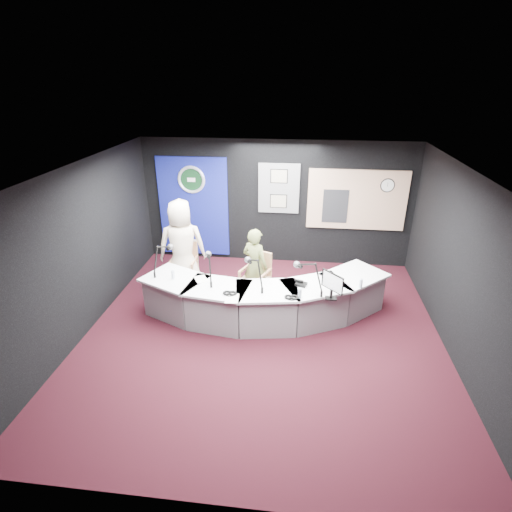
# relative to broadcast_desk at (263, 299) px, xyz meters

# --- Properties ---
(ground) EXTENTS (6.00, 6.00, 0.00)m
(ground) POSITION_rel_broadcast_desk_xyz_m (0.05, -0.55, -0.38)
(ground) COLOR black
(ground) RESTS_ON ground
(ceiling) EXTENTS (6.00, 6.00, 0.02)m
(ceiling) POSITION_rel_broadcast_desk_xyz_m (0.05, -0.55, 2.42)
(ceiling) COLOR silver
(ceiling) RESTS_ON ground
(wall_back) EXTENTS (6.00, 0.02, 2.80)m
(wall_back) POSITION_rel_broadcast_desk_xyz_m (0.05, 2.45, 1.02)
(wall_back) COLOR black
(wall_back) RESTS_ON ground
(wall_front) EXTENTS (6.00, 0.02, 2.80)m
(wall_front) POSITION_rel_broadcast_desk_xyz_m (0.05, -3.55, 1.02)
(wall_front) COLOR black
(wall_front) RESTS_ON ground
(wall_left) EXTENTS (0.02, 6.00, 2.80)m
(wall_left) POSITION_rel_broadcast_desk_xyz_m (-2.95, -0.55, 1.02)
(wall_left) COLOR black
(wall_left) RESTS_ON ground
(wall_right) EXTENTS (0.02, 6.00, 2.80)m
(wall_right) POSITION_rel_broadcast_desk_xyz_m (3.05, -0.55, 1.02)
(wall_right) COLOR black
(wall_right) RESTS_ON ground
(broadcast_desk) EXTENTS (4.50, 1.90, 0.75)m
(broadcast_desk) POSITION_rel_broadcast_desk_xyz_m (0.00, 0.00, 0.00)
(broadcast_desk) COLOR silver
(broadcast_desk) RESTS_ON ground
(backdrop_panel) EXTENTS (1.60, 0.05, 2.30)m
(backdrop_panel) POSITION_rel_broadcast_desk_xyz_m (-1.85, 2.42, 0.88)
(backdrop_panel) COLOR navy
(backdrop_panel) RESTS_ON wall_back
(agency_seal) EXTENTS (0.63, 0.07, 0.63)m
(agency_seal) POSITION_rel_broadcast_desk_xyz_m (-1.85, 2.38, 1.52)
(agency_seal) COLOR silver
(agency_seal) RESTS_ON backdrop_panel
(seal_center) EXTENTS (0.48, 0.01, 0.48)m
(seal_center) POSITION_rel_broadcast_desk_xyz_m (-1.85, 2.38, 1.52)
(seal_center) COLOR #0E3317
(seal_center) RESTS_ON backdrop_panel
(pinboard) EXTENTS (0.90, 0.04, 1.10)m
(pinboard) POSITION_rel_broadcast_desk_xyz_m (0.10, 2.42, 1.38)
(pinboard) COLOR slate
(pinboard) RESTS_ON wall_back
(framed_photo_upper) EXTENTS (0.34, 0.02, 0.27)m
(framed_photo_upper) POSITION_rel_broadcast_desk_xyz_m (0.10, 2.39, 1.65)
(framed_photo_upper) COLOR gray
(framed_photo_upper) RESTS_ON pinboard
(framed_photo_lower) EXTENTS (0.34, 0.02, 0.27)m
(framed_photo_lower) POSITION_rel_broadcast_desk_xyz_m (0.10, 2.39, 1.09)
(framed_photo_lower) COLOR gray
(framed_photo_lower) RESTS_ON pinboard
(booth_window_frame) EXTENTS (2.12, 0.06, 1.32)m
(booth_window_frame) POSITION_rel_broadcast_desk_xyz_m (1.80, 2.42, 1.18)
(booth_window_frame) COLOR tan
(booth_window_frame) RESTS_ON wall_back
(booth_glow) EXTENTS (2.00, 0.02, 1.20)m
(booth_glow) POSITION_rel_broadcast_desk_xyz_m (1.80, 2.41, 1.18)
(booth_glow) COLOR tan
(booth_glow) RESTS_ON booth_window_frame
(equipment_rack) EXTENTS (0.55, 0.02, 0.75)m
(equipment_rack) POSITION_rel_broadcast_desk_xyz_m (1.35, 2.39, 1.03)
(equipment_rack) COLOR black
(equipment_rack) RESTS_ON booth_window_frame
(wall_clock) EXTENTS (0.28, 0.01, 0.28)m
(wall_clock) POSITION_rel_broadcast_desk_xyz_m (2.40, 2.39, 1.52)
(wall_clock) COLOR white
(wall_clock) RESTS_ON booth_window_frame
(armchair_left) EXTENTS (0.56, 0.56, 1.00)m
(armchair_left) POSITION_rel_broadcast_desk_xyz_m (-1.70, 0.89, 0.12)
(armchair_left) COLOR #B37B52
(armchair_left) RESTS_ON ground
(armchair_right) EXTENTS (0.77, 0.77, 1.04)m
(armchair_right) POSITION_rel_broadcast_desk_xyz_m (-0.21, 0.59, 0.15)
(armchair_right) COLOR #B37B52
(armchair_right) RESTS_ON ground
(draped_jacket) EXTENTS (0.50, 0.10, 0.70)m
(draped_jacket) POSITION_rel_broadcast_desk_xyz_m (-1.72, 1.14, 0.24)
(draped_jacket) COLOR #6C665B
(draped_jacket) RESTS_ON armchair_left
(person_man) EXTENTS (1.04, 0.82, 1.89)m
(person_man) POSITION_rel_broadcast_desk_xyz_m (-1.70, 0.89, 0.57)
(person_man) COLOR beige
(person_man) RESTS_ON ground
(person_woman) EXTENTS (0.64, 0.57, 1.48)m
(person_woman) POSITION_rel_broadcast_desk_xyz_m (-0.21, 0.59, 0.37)
(person_woman) COLOR olive
(person_woman) RESTS_ON ground
(computer_monitor) EXTENTS (0.33, 0.35, 0.31)m
(computer_monitor) POSITION_rel_broadcast_desk_xyz_m (1.15, -0.50, 0.70)
(computer_monitor) COLOR black
(computer_monitor) RESTS_ON broadcast_desk
(desk_phone) EXTENTS (0.22, 0.20, 0.05)m
(desk_phone) POSITION_rel_broadcast_desk_xyz_m (0.67, -0.10, 0.40)
(desk_phone) COLOR black
(desk_phone) RESTS_ON broadcast_desk
(headphones_near) EXTENTS (0.19, 0.19, 0.03)m
(headphones_near) POSITION_rel_broadcast_desk_xyz_m (0.52, -0.55, 0.39)
(headphones_near) COLOR black
(headphones_near) RESTS_ON broadcast_desk
(headphones_far) EXTENTS (0.19, 0.19, 0.03)m
(headphones_far) POSITION_rel_broadcast_desk_xyz_m (-0.49, -0.54, 0.39)
(headphones_far) COLOR black
(headphones_far) RESTS_ON broadcast_desk
(paper_stack) EXTENTS (0.31, 0.34, 0.00)m
(paper_stack) POSITION_rel_broadcast_desk_xyz_m (-1.09, -0.08, 0.38)
(paper_stack) COLOR white
(paper_stack) RESTS_ON broadcast_desk
(notepad) EXTENTS (0.23, 0.32, 0.00)m
(notepad) POSITION_rel_broadcast_desk_xyz_m (-0.43, -0.67, 0.38)
(notepad) COLOR white
(notepad) RESTS_ON broadcast_desk
(boom_mic_a) EXTENTS (0.25, 0.73, 0.60)m
(boom_mic_a) POSITION_rel_broadcast_desk_xyz_m (-1.86, 0.19, 0.68)
(boom_mic_a) COLOR black
(boom_mic_a) RESTS_ON broadcast_desk
(boom_mic_b) EXTENTS (0.29, 0.72, 0.60)m
(boom_mic_b) POSITION_rel_broadcast_desk_xyz_m (-0.93, -0.05, 0.68)
(boom_mic_b) COLOR black
(boom_mic_b) RESTS_ON broadcast_desk
(boom_mic_c) EXTENTS (0.43, 0.66, 0.60)m
(boom_mic_c) POSITION_rel_broadcast_desk_xyz_m (-0.12, -0.17, 0.68)
(boom_mic_c) COLOR black
(boom_mic_c) RESTS_ON broadcast_desk
(boom_mic_d) EXTENTS (0.54, 0.57, 0.60)m
(boom_mic_d) POSITION_rel_broadcast_desk_xyz_m (0.79, -0.22, 0.68)
(boom_mic_d) COLOR black
(boom_mic_d) RESTS_ON broadcast_desk
(water_bottles) EXTENTS (3.32, 0.53, 0.18)m
(water_bottles) POSITION_rel_broadcast_desk_xyz_m (0.05, -0.29, 0.46)
(water_bottles) COLOR silver
(water_bottles) RESTS_ON broadcast_desk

